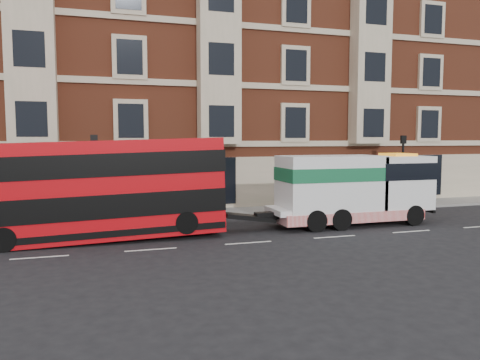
% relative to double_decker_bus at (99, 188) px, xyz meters
% --- Properties ---
extents(ground, '(120.00, 120.00, 0.00)m').
position_rel_double_decker_bus_xyz_m(ground, '(5.87, -2.34, -2.24)').
color(ground, black).
rests_on(ground, ground).
extents(sidewalk, '(90.00, 3.00, 0.15)m').
position_rel_double_decker_bus_xyz_m(sidewalk, '(5.87, 5.16, -2.16)').
color(sidewalk, slate).
rests_on(sidewalk, ground).
extents(victorian_terrace, '(45.00, 12.00, 20.40)m').
position_rel_double_decker_bus_xyz_m(victorian_terrace, '(6.37, 12.66, 7.83)').
color(victorian_terrace, brown).
rests_on(victorian_terrace, ground).
extents(lamp_post_west, '(0.35, 0.15, 4.35)m').
position_rel_double_decker_bus_xyz_m(lamp_post_west, '(-0.13, 3.86, 0.44)').
color(lamp_post_west, black).
rests_on(lamp_post_west, sidewalk).
extents(lamp_post_east, '(0.35, 0.15, 4.35)m').
position_rel_double_decker_bus_xyz_m(lamp_post_east, '(17.87, 3.86, 0.44)').
color(lamp_post_east, black).
rests_on(lamp_post_east, sidewalk).
extents(double_decker_bus, '(10.43, 2.39, 4.22)m').
position_rel_double_decker_bus_xyz_m(double_decker_bus, '(0.00, 0.00, 0.00)').
color(double_decker_bus, red).
rests_on(double_decker_bus, ground).
extents(tow_truck, '(8.35, 2.47, 3.48)m').
position_rel_double_decker_bus_xyz_m(tow_truck, '(12.05, -0.00, -0.39)').
color(tow_truck, white).
rests_on(tow_truck, ground).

